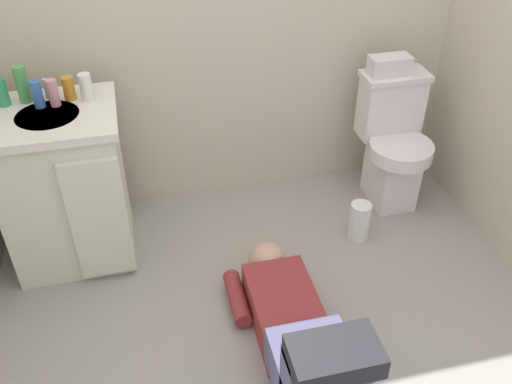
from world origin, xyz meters
The scene contains 13 objects.
ground_plane centered at (0.00, 0.00, -0.02)m, with size 3.04×3.10×0.04m, color gray.
toilet centered at (0.90, 0.76, 0.37)m, with size 0.36×0.46×0.75m.
vanity_cabinet centered at (-0.87, 0.68, 0.42)m, with size 0.60×0.53×0.82m.
faucet centered at (-0.87, 0.83, 0.87)m, with size 0.02×0.02×0.10m, color silver.
person_plumber centered at (0.04, -0.24, 0.18)m, with size 0.39×1.06×0.52m.
tissue_box centered at (0.85, 0.85, 0.80)m, with size 0.22×0.11×0.10m, color silver.
soap_dispenser centered at (-1.06, 0.81, 0.89)m, with size 0.06×0.06×0.17m.
bottle_green centered at (-0.97, 0.82, 0.91)m, with size 0.06×0.06×0.17m, color #4D9F50.
bottle_blue centered at (-0.90, 0.75, 0.88)m, with size 0.05×0.05×0.13m, color #3B68BA.
bottle_pink centered at (-0.83, 0.75, 0.88)m, with size 0.05×0.05×0.12m, color #D49197.
bottle_amber centered at (-0.77, 0.80, 0.88)m, with size 0.05×0.05×0.11m, color orange.
bottle_white centered at (-0.69, 0.77, 0.88)m, with size 0.06×0.06×0.13m, color white.
paper_towel_roll centered at (0.60, 0.44, 0.11)m, with size 0.11×0.11×0.22m, color white.
Camera 1 is at (-0.48, -1.67, 2.02)m, focal length 39.11 mm.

